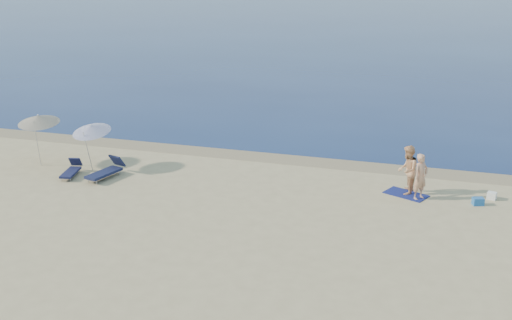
{
  "coord_description": "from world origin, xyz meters",
  "views": [
    {
      "loc": [
        4.85,
        -7.67,
        9.35
      ],
      "look_at": [
        -2.2,
        16.0,
        1.0
      ],
      "focal_mm": 45.0,
      "sensor_mm": 36.0,
      "label": 1
    }
  ],
  "objects_px": {
    "person_right": "(407,170)",
    "blue_cooler": "(478,201)",
    "person_left": "(421,177)",
    "umbrella_near": "(91,129)"
  },
  "relations": [
    {
      "from": "person_left",
      "to": "person_right",
      "type": "distance_m",
      "value": 0.69
    },
    {
      "from": "person_right",
      "to": "blue_cooler",
      "type": "relative_size",
      "value": 4.87
    },
    {
      "from": "person_left",
      "to": "blue_cooler",
      "type": "bearing_deg",
      "value": -51.91
    },
    {
      "from": "person_right",
      "to": "blue_cooler",
      "type": "bearing_deg",
      "value": 83.62
    },
    {
      "from": "umbrella_near",
      "to": "blue_cooler",
      "type": "bearing_deg",
      "value": 10.21
    },
    {
      "from": "umbrella_near",
      "to": "person_left",
      "type": "bearing_deg",
      "value": 10.49
    },
    {
      "from": "blue_cooler",
      "to": "umbrella_near",
      "type": "height_order",
      "value": "umbrella_near"
    },
    {
      "from": "blue_cooler",
      "to": "person_left",
      "type": "bearing_deg",
      "value": 160.51
    },
    {
      "from": "person_left",
      "to": "person_right",
      "type": "height_order",
      "value": "person_right"
    },
    {
      "from": "person_left",
      "to": "blue_cooler",
      "type": "height_order",
      "value": "person_left"
    }
  ]
}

